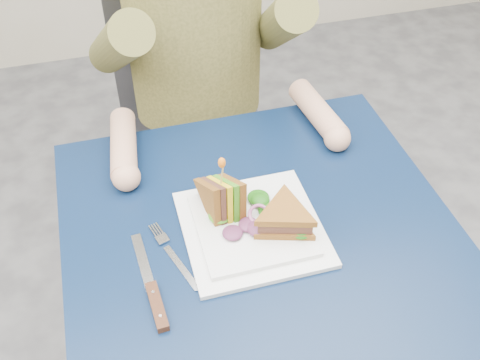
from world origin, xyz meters
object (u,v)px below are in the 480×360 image
object	(u,v)px
table	(262,260)
knife	(154,297)
diner	(194,8)
chair	(193,108)
sandwich_flat	(285,218)
sandwich_upright	(223,199)
plate	(252,227)
fork	(174,257)

from	to	relation	value
table	knife	world-z (taller)	knife
table	diner	bearing A→B (deg)	90.00
chair	diner	xyz separation A→B (m)	(-0.00, -0.11, 0.37)
diner	sandwich_flat	distance (m)	0.60
diner	sandwich_upright	size ratio (longest dim) A/B	5.30
sandwich_flat	sandwich_upright	world-z (taller)	sandwich_upright
chair	diner	bearing A→B (deg)	-90.00
table	sandwich_flat	distance (m)	0.13
chair	plate	distance (m)	0.70
plate	sandwich_flat	world-z (taller)	sandwich_flat
sandwich_upright	plate	bearing A→B (deg)	-44.97
table	chair	bearing A→B (deg)	90.00
sandwich_flat	knife	distance (m)	0.28
plate	sandwich_flat	distance (m)	0.07
diner	plate	world-z (taller)	diner
chair	sandwich_flat	world-z (taller)	chair
table	sandwich_flat	xyz separation A→B (m)	(0.04, -0.01, 0.12)
fork	knife	xyz separation A→B (m)	(-0.05, -0.08, 0.00)
plate	sandwich_upright	world-z (taller)	sandwich_upright
knife	diner	bearing A→B (deg)	71.45
chair	sandwich_flat	xyz separation A→B (m)	(0.04, -0.70, 0.23)
table	plate	world-z (taller)	plate
chair	plate	size ratio (longest dim) A/B	3.58
chair	sandwich_upright	distance (m)	0.68
chair	knife	xyz separation A→B (m)	(-0.22, -0.78, 0.20)
chair	table	bearing A→B (deg)	-90.00
table	plate	xyz separation A→B (m)	(-0.02, 0.02, 0.09)
table	chair	size ratio (longest dim) A/B	0.81
chair	sandwich_upright	xyz separation A→B (m)	(-0.06, -0.63, 0.24)
table	diner	world-z (taller)	diner
sandwich_upright	knife	distance (m)	0.22
sandwich_flat	plate	bearing A→B (deg)	155.56
sandwich_upright	chair	bearing A→B (deg)	84.25
diner	sandwich_flat	size ratio (longest dim) A/B	4.55
plate	fork	distance (m)	0.16
chair	knife	distance (m)	0.83
sandwich_flat	fork	distance (m)	0.21
diner	plate	xyz separation A→B (m)	(-0.02, -0.56, -0.18)
sandwich_flat	knife	world-z (taller)	sandwich_flat
table	sandwich_upright	bearing A→B (deg)	136.47
table	fork	size ratio (longest dim) A/B	4.27
sandwich_flat	chair	bearing A→B (deg)	93.02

